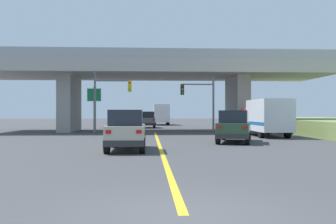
{
  "coord_description": "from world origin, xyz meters",
  "views": [
    {
      "loc": [
        -0.65,
        -6.69,
        1.88
      ],
      "look_at": [
        1.14,
        26.55,
        1.94
      ],
      "focal_mm": 39.45,
      "sensor_mm": 36.0,
      "label": 1
    }
  ],
  "objects": [
    {
      "name": "box_truck",
      "position": [
        8.73,
        22.22,
        1.55
      ],
      "size": [
        2.33,
        6.86,
        2.9
      ],
      "color": "red",
      "rests_on": "ground"
    },
    {
      "name": "traffic_signal_farside",
      "position": [
        -4.2,
        25.8,
        3.46
      ],
      "size": [
        3.28,
        0.36,
        5.56
      ],
      "color": "#56595E",
      "rests_on": "ground"
    },
    {
      "name": "overpass_bridge",
      "position": [
        0.0,
        31.23,
        5.66
      ],
      "size": [
        34.93,
        9.66,
        7.72
      ],
      "color": "#A8A59E",
      "rests_on": "ground"
    },
    {
      "name": "semi_truck_distant",
      "position": [
        1.38,
        50.26,
        1.64
      ],
      "size": [
        2.33,
        6.71,
        3.14
      ],
      "color": "navy",
      "rests_on": "ground"
    },
    {
      "name": "suv_lead",
      "position": [
        -1.73,
        11.83,
        1.01
      ],
      "size": [
        1.87,
        4.39,
        2.02
      ],
      "color": "#B7B29E",
      "rests_on": "ground"
    },
    {
      "name": "lane_divider_stripe",
      "position": [
        0.0,
        14.06,
        0.0
      ],
      "size": [
        0.2,
        28.11,
        0.01
      ],
      "primitive_type": "cube",
      "color": "yellow",
      "rests_on": "ground"
    },
    {
      "name": "traffic_signal_nearside",
      "position": [
        4.23,
        26.62,
        3.28
      ],
      "size": [
        3.1,
        0.36,
        5.19
      ],
      "color": "#56595E",
      "rests_on": "ground"
    },
    {
      "name": "ground",
      "position": [
        0.0,
        31.23,
        0.0
      ],
      "size": [
        160.0,
        160.0,
        0.0
      ],
      "primitive_type": "plane",
      "color": "#424244"
    },
    {
      "name": "sedan_oncoming",
      "position": [
        -0.77,
        39.31,
        1.01
      ],
      "size": [
        1.98,
        4.61,
        2.02
      ],
      "color": "slate",
      "rests_on": "ground"
    },
    {
      "name": "highway_sign",
      "position": [
        -5.64,
        27.73,
        3.09
      ],
      "size": [
        1.31,
        0.17,
        4.3
      ],
      "color": "slate",
      "rests_on": "ground"
    },
    {
      "name": "suv_crossing",
      "position": [
        4.82,
        16.46,
        1.02
      ],
      "size": [
        3.24,
        5.18,
        2.02
      ],
      "rotation": [
        0.0,
        0.0,
        -0.29
      ],
      "color": "#2D4C33",
      "rests_on": "ground"
    }
  ]
}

